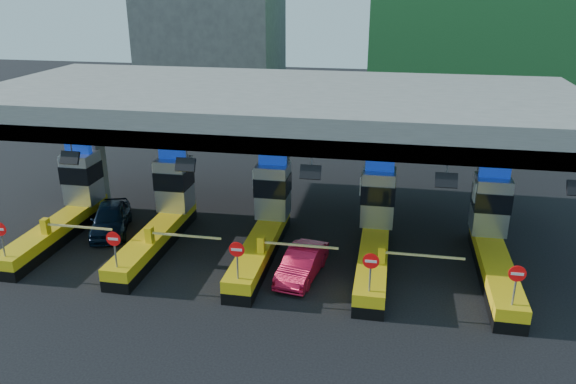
# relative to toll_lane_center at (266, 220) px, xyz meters

# --- Properties ---
(ground) EXTENTS (120.00, 120.00, 0.00)m
(ground) POSITION_rel_toll_lane_center_xyz_m (-0.00, -0.28, -1.40)
(ground) COLOR black
(ground) RESTS_ON ground
(toll_canopy) EXTENTS (28.00, 12.09, 7.00)m
(toll_canopy) POSITION_rel_toll_lane_center_xyz_m (-0.00, 2.59, 4.74)
(toll_canopy) COLOR slate
(toll_canopy) RESTS_ON ground
(toll_lane_far_left) EXTENTS (4.43, 8.00, 4.16)m
(toll_lane_far_left) POSITION_rel_toll_lane_center_xyz_m (-10.00, 0.00, 0.00)
(toll_lane_far_left) COLOR black
(toll_lane_far_left) RESTS_ON ground
(toll_lane_left) EXTENTS (4.43, 8.00, 4.16)m
(toll_lane_left) POSITION_rel_toll_lane_center_xyz_m (-5.00, 0.00, 0.00)
(toll_lane_left) COLOR black
(toll_lane_left) RESTS_ON ground
(toll_lane_center) EXTENTS (4.43, 8.00, 4.16)m
(toll_lane_center) POSITION_rel_toll_lane_center_xyz_m (0.00, 0.00, 0.00)
(toll_lane_center) COLOR black
(toll_lane_center) RESTS_ON ground
(toll_lane_right) EXTENTS (4.43, 8.00, 4.16)m
(toll_lane_right) POSITION_rel_toll_lane_center_xyz_m (5.00, 0.00, 0.00)
(toll_lane_right) COLOR black
(toll_lane_right) RESTS_ON ground
(toll_lane_far_right) EXTENTS (4.43, 8.00, 4.16)m
(toll_lane_far_right) POSITION_rel_toll_lane_center_xyz_m (10.00, 0.00, 0.00)
(toll_lane_far_right) COLOR black
(toll_lane_far_right) RESTS_ON ground
(bg_building_concrete) EXTENTS (14.00, 10.00, 18.00)m
(bg_building_concrete) POSITION_rel_toll_lane_center_xyz_m (-14.00, 35.72, 7.60)
(bg_building_concrete) COLOR #4C4C49
(bg_building_concrete) RESTS_ON ground
(van) EXTENTS (3.00, 4.52, 1.43)m
(van) POSITION_rel_toll_lane_center_xyz_m (-7.97, 0.25, -0.68)
(van) COLOR black
(van) RESTS_ON ground
(red_car) EXTENTS (1.86, 3.90, 1.23)m
(red_car) POSITION_rel_toll_lane_center_xyz_m (2.09, -2.49, -0.78)
(red_car) COLOR red
(red_car) RESTS_ON ground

